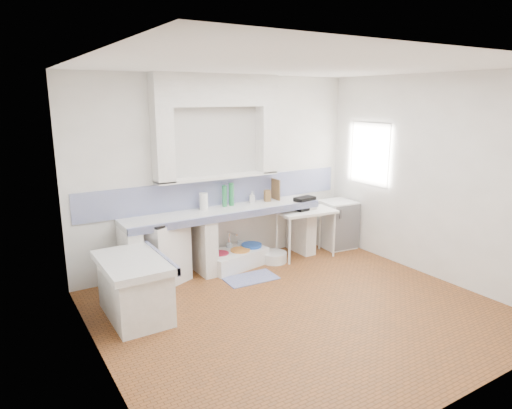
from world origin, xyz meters
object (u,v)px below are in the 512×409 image
sink (235,259)px  fridge (337,224)px  stove (161,252)px  side_table (305,234)px

sink → fridge: bearing=-13.9°
stove → side_table: 2.31m
sink → fridge: 1.94m
stove → fridge: stove is taller
stove → sink: (1.13, -0.05, -0.32)m
fridge → sink: bearing=-176.8°
stove → sink: stove is taller
sink → side_table: 1.21m
stove → fridge: bearing=-25.9°
side_table → fridge: fridge is taller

